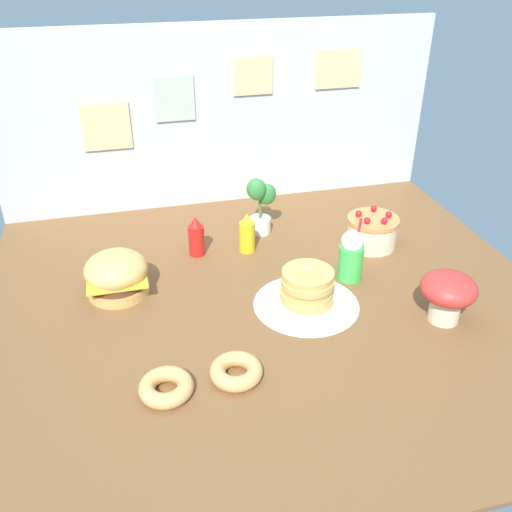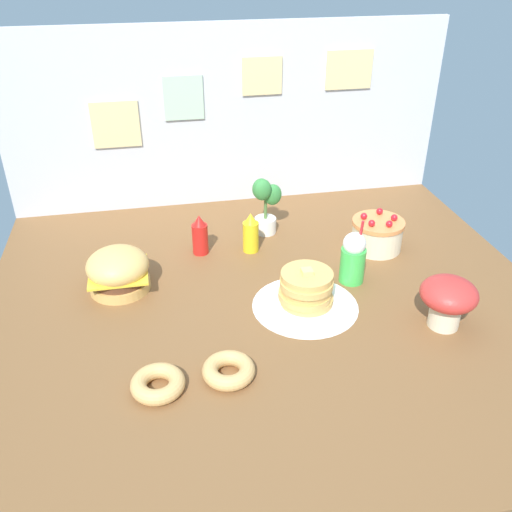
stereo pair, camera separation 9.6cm
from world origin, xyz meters
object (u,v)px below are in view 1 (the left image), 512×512
(layer_cake, at_px, (372,231))
(donut_chocolate, at_px, (236,371))
(donut_pink_glaze, at_px, (166,387))
(mushroom_stool, at_px, (448,293))
(burger, at_px, (117,274))
(mustard_bottle, at_px, (246,234))
(potted_plant, at_px, (260,203))
(pancake_stack, at_px, (307,290))
(cream_soda_cup, at_px, (351,255))
(ketchup_bottle, at_px, (196,237))

(layer_cake, bearing_deg, donut_chocolate, -138.35)
(donut_pink_glaze, bearing_deg, mushroom_stool, 7.16)
(burger, xyz_separation_m, mustard_bottle, (0.59, 0.21, 0.00))
(mustard_bottle, bearing_deg, burger, -160.80)
(potted_plant, bearing_deg, pancake_stack, -87.68)
(cream_soda_cup, height_order, mushroom_stool, cream_soda_cup)
(potted_plant, relative_size, mushroom_stool, 1.39)
(ketchup_bottle, relative_size, mustard_bottle, 1.00)
(layer_cake, relative_size, ketchup_bottle, 1.25)
(ketchup_bottle, xyz_separation_m, cream_soda_cup, (0.61, -0.36, 0.02))
(pancake_stack, height_order, donut_pink_glaze, pancake_stack)
(cream_soda_cup, bearing_deg, donut_pink_glaze, -149.27)
(donut_pink_glaze, relative_size, potted_plant, 0.61)
(ketchup_bottle, height_order, mushroom_stool, mushroom_stool)
(burger, height_order, donut_pink_glaze, burger)
(pancake_stack, bearing_deg, layer_cake, 40.39)
(mushroom_stool, bearing_deg, cream_soda_cup, 122.93)
(burger, distance_m, cream_soda_cup, 0.98)
(layer_cake, relative_size, donut_pink_glaze, 1.34)
(layer_cake, distance_m, ketchup_bottle, 0.83)
(pancake_stack, xyz_separation_m, donut_chocolate, (-0.36, -0.34, -0.04))
(pancake_stack, height_order, mustard_bottle, mustard_bottle)
(donut_chocolate, bearing_deg, mushroom_stool, 7.97)
(donut_pink_glaze, xyz_separation_m, potted_plant, (0.57, 1.00, 0.13))
(ketchup_bottle, height_order, cream_soda_cup, cream_soda_cup)
(layer_cake, xyz_separation_m, mushroom_stool, (0.03, -0.61, 0.05))
(burger, bearing_deg, mushroom_stool, -22.36)
(potted_plant, bearing_deg, mushroom_stool, -59.71)
(potted_plant, bearing_deg, cream_soda_cup, -61.73)
(layer_cake, bearing_deg, pancake_stack, -139.61)
(mushroom_stool, bearing_deg, pancake_stack, 155.12)
(potted_plant, xyz_separation_m, mushroom_stool, (0.51, -0.87, -0.03))
(potted_plant, bearing_deg, donut_chocolate, -108.91)
(mustard_bottle, relative_size, donut_chocolate, 1.08)
(cream_soda_cup, height_order, potted_plant, potted_plant)
(burger, relative_size, potted_plant, 0.87)
(burger, relative_size, layer_cake, 1.06)
(cream_soda_cup, relative_size, donut_pink_glaze, 1.61)
(ketchup_bottle, distance_m, mustard_bottle, 0.23)
(mustard_bottle, xyz_separation_m, mushroom_stool, (0.62, -0.70, 0.04))
(mushroom_stool, bearing_deg, potted_plant, 120.29)
(pancake_stack, relative_size, donut_pink_glaze, 1.83)
(mustard_bottle, height_order, donut_pink_glaze, mustard_bottle)
(donut_chocolate, relative_size, potted_plant, 0.61)
(burger, bearing_deg, pancake_stack, -20.65)
(ketchup_bottle, bearing_deg, mustard_bottle, -6.33)
(mustard_bottle, bearing_deg, ketchup_bottle, 173.67)
(mushroom_stool, bearing_deg, donut_chocolate, -172.03)
(pancake_stack, height_order, potted_plant, potted_plant)
(donut_pink_glaze, height_order, donut_chocolate, same)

